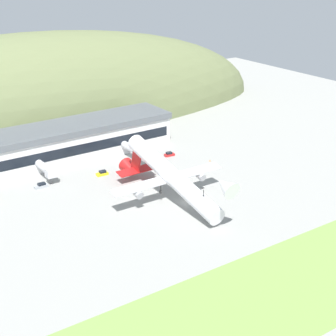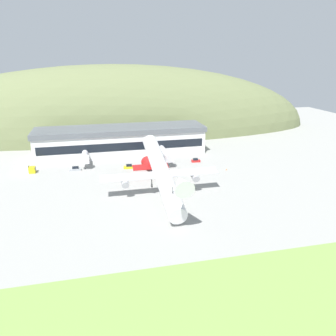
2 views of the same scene
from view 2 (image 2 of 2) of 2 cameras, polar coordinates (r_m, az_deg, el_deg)
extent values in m
plane|color=gray|center=(103.84, 0.98, -5.46)|extent=(327.15, 327.15, 0.00)
cube|color=#759947|center=(64.75, 12.37, -23.08)|extent=(294.44, 31.16, 0.08)
ellipsoid|color=#667047|center=(196.91, -9.36, 6.13)|extent=(244.29, 63.79, 77.24)
cube|color=silver|center=(151.16, -8.14, 4.75)|extent=(74.70, 16.99, 12.57)
cube|color=#565B60|center=(150.00, -8.23, 6.66)|extent=(75.90, 18.19, 2.26)
cube|color=black|center=(143.08, -7.81, 3.69)|extent=(71.72, 0.16, 3.52)
cylinder|color=silver|center=(138.28, -14.26, 2.02)|extent=(2.60, 10.13, 2.60)
cube|color=silver|center=(133.43, -14.28, 1.40)|extent=(3.38, 2.86, 2.86)
cylinder|color=slate|center=(134.51, -14.21, 0.66)|extent=(0.36, 0.36, 4.00)
cylinder|color=silver|center=(138.56, -0.50, 2.65)|extent=(2.60, 15.66, 2.60)
cube|color=silver|center=(131.25, 0.24, 1.72)|extent=(3.38, 2.86, 2.86)
cylinder|color=slate|center=(132.32, 0.19, 0.95)|extent=(0.36, 0.36, 4.00)
cylinder|color=silver|center=(102.42, -1.11, -0.82)|extent=(5.14, 42.88, 14.75)
cone|color=silver|center=(79.00, 2.40, -2.71)|extent=(5.04, 6.66, 6.20)
cone|color=red|center=(126.66, -3.35, 0.39)|extent=(5.04, 7.66, 6.43)
cube|color=red|center=(121.35, -3.07, 2.07)|extent=(0.50, 6.39, 9.11)
cube|color=red|center=(122.87, -3.06, 0.23)|extent=(13.37, 3.59, 1.17)
cube|color=silver|center=(104.81, -1.35, -1.15)|extent=(38.15, 3.61, 1.26)
cylinder|color=#9E9EA3|center=(103.30, -7.51, -2.48)|extent=(2.30, 4.03, 3.06)
cylinder|color=#9E9EA3|center=(107.57, 4.70, -1.49)|extent=(2.30, 4.03, 3.06)
cylinder|color=#2D2D2D|center=(105.22, -2.84, -2.56)|extent=(0.28, 0.28, 2.20)
cylinder|color=#2D2D2D|center=(105.62, -2.84, -3.11)|extent=(0.45, 1.10, 1.10)
cylinder|color=#2D2D2D|center=(106.27, 0.16, -2.31)|extent=(0.28, 0.28, 2.20)
cylinder|color=#2D2D2D|center=(106.67, 0.16, -2.86)|extent=(0.45, 1.10, 1.10)
cylinder|color=#2D2D2D|center=(89.11, 0.83, -3.85)|extent=(0.22, 0.22, 1.98)
cylinder|color=#2D2D2D|center=(89.50, 0.83, -4.44)|extent=(0.30, 0.82, 0.82)
cube|color=#999EA3|center=(134.10, -15.88, -0.25)|extent=(4.42, 1.76, 0.88)
cube|color=black|center=(133.84, -15.82, 0.08)|extent=(2.44, 1.46, 0.72)
cube|color=gold|center=(132.51, -6.87, 0.13)|extent=(4.07, 2.03, 0.88)
cube|color=black|center=(132.27, -6.80, 0.46)|extent=(2.27, 1.66, 0.72)
cube|color=#B21E1E|center=(140.05, 4.86, 1.23)|extent=(3.87, 2.08, 0.84)
cube|color=black|center=(139.78, 4.80, 1.53)|extent=(2.18, 1.66, 0.69)
cube|color=gold|center=(136.79, -22.58, -0.29)|extent=(2.40, 2.56, 2.42)
cube|color=black|center=(136.43, -22.10, -0.09)|extent=(0.10, 2.16, 1.06)
cube|color=silver|center=(137.42, -24.11, -0.26)|extent=(5.06, 2.58, 3.14)
cube|color=orange|center=(131.94, 10.15, -0.32)|extent=(0.52, 0.52, 0.03)
cone|color=orange|center=(131.85, 10.16, -0.20)|extent=(0.40, 0.40, 0.55)
camera|label=1|loc=(80.46, -130.47, 9.61)|focal=60.00mm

